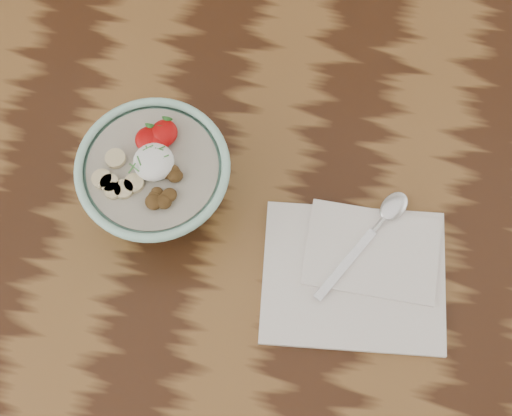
{
  "coord_description": "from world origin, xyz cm",
  "views": [
    {
      "loc": [
        16.66,
        -34.39,
        164.11
      ],
      "look_at": [
        11.21,
        -6.63,
        86.19
      ],
      "focal_mm": 50.0,
      "sensor_mm": 36.0,
      "label": 1
    }
  ],
  "objects": [
    {
      "name": "napkin",
      "position": [
        24.91,
        -8.86,
        75.6
      ],
      "size": [
        25.35,
        21.46,
        1.43
      ],
      "rotation": [
        0.0,
        0.0,
        0.12
      ],
      "color": "white",
      "rests_on": "table"
    },
    {
      "name": "spoon",
      "position": [
        26.91,
        -1.85,
        76.83
      ],
      "size": [
        10.8,
        17.07,
        0.96
      ],
      "rotation": [
        0.0,
        0.0,
        -0.51
      ],
      "color": "silver",
      "rests_on": "napkin"
    },
    {
      "name": "breakfast_bowl",
      "position": [
        -2.12,
        -3.6,
        81.4
      ],
      "size": [
        18.89,
        18.89,
        12.5
      ],
      "rotation": [
        0.0,
        0.0,
        -0.28
      ],
      "color": "#A1D8C3",
      "rests_on": "table"
    },
    {
      "name": "table",
      "position": [
        0.0,
        0.0,
        65.7
      ],
      "size": [
        160.0,
        90.0,
        75.0
      ],
      "color": "#331A0C",
      "rests_on": "ground"
    }
  ]
}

